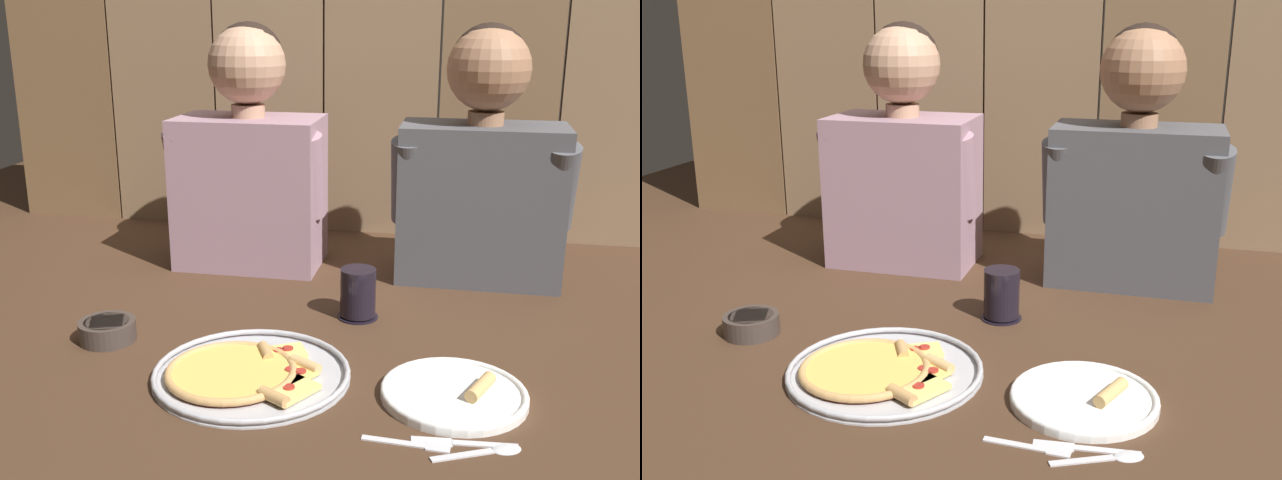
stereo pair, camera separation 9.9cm
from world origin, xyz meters
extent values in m
plane|color=#422B1C|center=(0.00, 0.00, 0.00)|extent=(3.20, 3.20, 0.00)
cylinder|color=#B2B2B7|center=(-0.10, -0.14, 0.00)|extent=(0.34, 0.34, 0.01)
torus|color=#B2B2B7|center=(-0.10, -0.14, 0.01)|extent=(0.34, 0.34, 0.01)
cylinder|color=#B23823|center=(-0.14, -0.15, 0.01)|extent=(0.22, 0.22, 0.00)
cylinder|color=#EABC56|center=(-0.14, -0.15, 0.01)|extent=(0.21, 0.21, 0.01)
torus|color=tan|center=(-0.14, -0.15, 0.01)|extent=(0.23, 0.23, 0.01)
cube|color=#F4D170|center=(-0.02, -0.19, 0.01)|extent=(0.09, 0.10, 0.01)
cylinder|color=tan|center=(-0.04, -0.23, 0.02)|extent=(0.06, 0.05, 0.02)
cylinder|color=#A3281E|center=(-0.02, -0.19, 0.02)|extent=(0.02, 0.02, 0.00)
cube|color=#EFC660|center=(-0.04, -0.15, 0.01)|extent=(0.10, 0.11, 0.01)
cylinder|color=tan|center=(-0.02, -0.11, 0.02)|extent=(0.06, 0.05, 0.02)
cylinder|color=#A3281E|center=(-0.04, -0.13, 0.02)|extent=(0.02, 0.02, 0.00)
cylinder|color=#A3281E|center=(-0.02, -0.13, 0.02)|extent=(0.02, 0.02, 0.00)
cube|color=#F4D170|center=(-0.06, -0.06, 0.01)|extent=(0.09, 0.08, 0.01)
cylinder|color=tan|center=(-0.10, -0.07, 0.02)|extent=(0.04, 0.06, 0.02)
cylinder|color=#A3281E|center=(-0.06, -0.05, 0.02)|extent=(0.02, 0.02, 0.00)
cylinder|color=#A3281E|center=(-0.07, -0.06, 0.02)|extent=(0.02, 0.02, 0.00)
cylinder|color=white|center=(0.24, -0.15, 0.01)|extent=(0.24, 0.24, 0.01)
torus|color=white|center=(0.24, -0.15, 0.01)|extent=(0.24, 0.24, 0.01)
cylinder|color=tan|center=(0.28, -0.14, 0.02)|extent=(0.05, 0.08, 0.02)
cylinder|color=black|center=(0.04, 0.16, 0.00)|extent=(0.08, 0.08, 0.01)
cylinder|color=black|center=(0.04, 0.16, 0.06)|extent=(0.07, 0.07, 0.10)
cylinder|color=#3D332D|center=(-0.42, -0.05, 0.02)|extent=(0.11, 0.11, 0.04)
cylinder|color=#B23823|center=(-0.42, -0.05, 0.03)|extent=(0.09, 0.09, 0.02)
cube|color=silver|center=(0.16, -0.29, 0.00)|extent=(0.10, 0.02, 0.01)
cube|color=silver|center=(0.22, -0.30, 0.00)|extent=(0.04, 0.02, 0.01)
cube|color=silver|center=(0.29, -0.28, 0.00)|extent=(0.10, 0.02, 0.01)
cube|color=silver|center=(0.21, -0.28, 0.00)|extent=(0.06, 0.03, 0.00)
cube|color=silver|center=(0.26, -0.31, 0.00)|extent=(0.09, 0.05, 0.01)
ellipsoid|color=silver|center=(0.32, -0.28, 0.00)|extent=(0.05, 0.05, 0.01)
cube|color=gray|center=(-0.28, 0.45, 0.18)|extent=(0.35, 0.21, 0.36)
cylinder|color=tan|center=(-0.28, 0.45, 0.38)|extent=(0.08, 0.08, 0.03)
sphere|color=tan|center=(-0.28, 0.45, 0.49)|extent=(0.18, 0.18, 0.18)
sphere|color=black|center=(-0.28, 0.47, 0.50)|extent=(0.17, 0.17, 0.17)
cylinder|color=gray|center=(-0.43, 0.41, 0.24)|extent=(0.08, 0.13, 0.21)
cylinder|color=gray|center=(-0.12, 0.41, 0.24)|extent=(0.08, 0.12, 0.21)
cube|color=#4C4C51|center=(0.28, 0.45, 0.18)|extent=(0.37, 0.19, 0.36)
cylinder|color=#9E7051|center=(0.28, 0.45, 0.38)|extent=(0.08, 0.08, 0.03)
sphere|color=#9E7051|center=(0.28, 0.45, 0.48)|extent=(0.18, 0.18, 0.18)
sphere|color=black|center=(0.28, 0.47, 0.50)|extent=(0.17, 0.17, 0.17)
cylinder|color=#4C4C51|center=(0.11, 0.41, 0.24)|extent=(0.08, 0.13, 0.21)
cylinder|color=#4C4C51|center=(0.44, 0.41, 0.24)|extent=(0.08, 0.14, 0.21)
camera|label=1|loc=(0.24, -1.25, 0.60)|focal=41.62mm
camera|label=2|loc=(0.33, -1.22, 0.60)|focal=41.62mm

